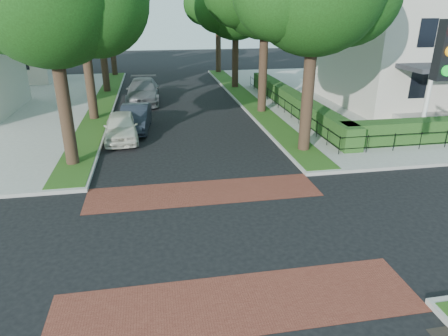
{
  "coord_description": "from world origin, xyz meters",
  "views": [
    {
      "loc": [
        -1.72,
        -10.82,
        6.73
      ],
      "look_at": [
        0.52,
        1.68,
        1.6
      ],
      "focal_mm": 32.0,
      "sensor_mm": 36.0,
      "label": 1
    }
  ],
  "objects": [
    {
      "name": "crosswalk_near",
      "position": [
        0.0,
        -3.2,
        0.01
      ],
      "size": [
        9.0,
        2.2,
        0.01
      ],
      "primitive_type": "cube",
      "color": "maroon",
      "rests_on": "ground"
    },
    {
      "name": "parked_car_front",
      "position": [
        -3.52,
        10.66,
        0.74
      ],
      "size": [
        1.89,
        4.39,
        1.48
      ],
      "primitive_type": "imported",
      "rotation": [
        0.0,
        0.0,
        0.03
      ],
      "color": "silver",
      "rests_on": "ground"
    },
    {
      "name": "crosswalk_far",
      "position": [
        0.0,
        3.2,
        0.01
      ],
      "size": [
        9.0,
        2.2,
        0.01
      ],
      "primitive_type": "cube",
      "color": "maroon",
      "rests_on": "ground"
    },
    {
      "name": "parked_car_rear",
      "position": [
        -2.45,
        19.84,
        0.85
      ],
      "size": [
        2.52,
        5.93,
        1.71
      ],
      "primitive_type": "imported",
      "rotation": [
        0.0,
        0.0,
        -0.02
      ],
      "color": "slate",
      "rests_on": "ground"
    },
    {
      "name": "sidewalk_ne",
      "position": [
        19.5,
        19.0,
        0.07
      ],
      "size": [
        30.0,
        30.0,
        0.15
      ],
      "primitive_type": "cube",
      "color": "gray",
      "rests_on": "ground"
    },
    {
      "name": "grass_strip_nw",
      "position": [
        -5.4,
        19.1,
        0.16
      ],
      "size": [
        1.6,
        29.8,
        0.02
      ],
      "primitive_type": "cube",
      "color": "#244313",
      "rests_on": "sidewalk_nw"
    },
    {
      "name": "ground",
      "position": [
        0.0,
        0.0,
        0.0
      ],
      "size": [
        120.0,
        120.0,
        0.0
      ],
      "primitive_type": "plane",
      "color": "black",
      "rests_on": "ground"
    },
    {
      "name": "tree_right_back",
      "position": [
        5.6,
        33.23,
        7.27
      ],
      "size": [
        7.5,
        6.45,
        10.2
      ],
      "color": "black",
      "rests_on": "sidewalk_ne"
    },
    {
      "name": "storm_drain",
      "position": [
        4.3,
        -5.0,
        0.01
      ],
      "size": [
        0.65,
        0.45,
        0.01
      ],
      "primitive_type": "cube",
      "color": "black",
      "rests_on": "ground"
    },
    {
      "name": "hedge_main_road",
      "position": [
        7.7,
        15.0,
        0.75
      ],
      "size": [
        1.0,
        18.0,
        1.2
      ],
      "primitive_type": "cube",
      "color": "#1A3C15",
      "rests_on": "sidewalk_ne"
    },
    {
      "name": "fence_main_road",
      "position": [
        6.9,
        15.0,
        0.6
      ],
      "size": [
        0.06,
        18.0,
        0.9
      ],
      "primitive_type": null,
      "color": "black",
      "rests_on": "sidewalk_ne"
    },
    {
      "name": "tree_right_far",
      "position": [
        5.6,
        24.22,
        6.91
      ],
      "size": [
        7.25,
        6.23,
        9.74
      ],
      "color": "black",
      "rests_on": "sidewalk_ne"
    },
    {
      "name": "tree_left_back",
      "position": [
        -5.4,
        33.24,
        7.41
      ],
      "size": [
        7.75,
        6.66,
        10.44
      ],
      "color": "black",
      "rests_on": "sidewalk_nw"
    },
    {
      "name": "parked_car_middle",
      "position": [
        -2.83,
        12.35,
        0.73
      ],
      "size": [
        1.91,
        4.54,
        1.46
      ],
      "primitive_type": "imported",
      "rotation": [
        0.0,
        0.0,
        -0.08
      ],
      "color": "black",
      "rests_on": "ground"
    },
    {
      "name": "house_left_far",
      "position": [
        -15.49,
        31.99,
        5.04
      ],
      "size": [
        10.0,
        9.0,
        10.14
      ],
      "color": "beige",
      "rests_on": "sidewalk_nw"
    },
    {
      "name": "grass_strip_ne",
      "position": [
        5.4,
        19.1,
        0.16
      ],
      "size": [
        1.6,
        29.8,
        0.02
      ],
      "primitive_type": "cube",
      "color": "#244313",
      "rests_on": "sidewalk_ne"
    },
    {
      "name": "house_victorian",
      "position": [
        17.51,
        15.92,
        6.02
      ],
      "size": [
        13.0,
        13.05,
        12.48
      ],
      "color": "beige",
      "rests_on": "sidewalk_ne"
    },
    {
      "name": "tree_left_far",
      "position": [
        -5.4,
        24.22,
        7.12
      ],
      "size": [
        7.0,
        6.02,
        9.86
      ],
      "color": "black",
      "rests_on": "sidewalk_nw"
    }
  ]
}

